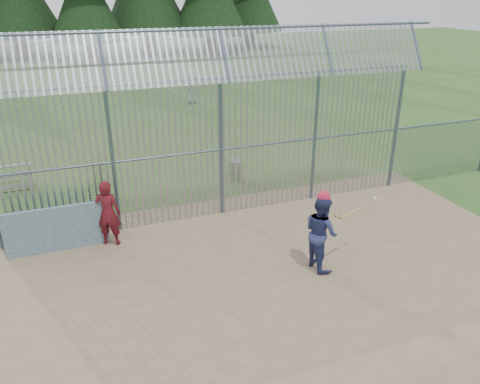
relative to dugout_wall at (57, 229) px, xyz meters
name	(u,v)px	position (x,y,z in m)	size (l,w,h in m)	color
ground	(270,274)	(4.60, -2.90, -0.62)	(120.00, 120.00, 0.00)	#2D511E
dirt_infield	(279,285)	(4.60, -3.40, -0.61)	(14.00, 10.00, 0.02)	#756047
dugout_wall	(57,229)	(0.00, 0.00, 0.00)	(2.50, 0.12, 1.20)	#38566B
batter	(321,232)	(5.83, -3.02, 0.32)	(0.90, 0.70, 1.84)	navy
onlooker	(108,213)	(1.27, -0.13, 0.29)	(0.65, 0.42, 1.77)	maroon
bg_kid_standing	(192,92)	(7.64, 15.06, 0.07)	(0.67, 0.44, 1.37)	slate
batting_gear	(329,200)	(5.96, -3.04, 1.15)	(1.58, 0.47, 0.64)	red
trash_can	(236,170)	(5.89, 2.95, -0.24)	(0.56, 0.56, 0.82)	gray
backstop_fence	(281,132)	(6.41, 0.53, 1.74)	(20.09, 0.81, 5.30)	#47566B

